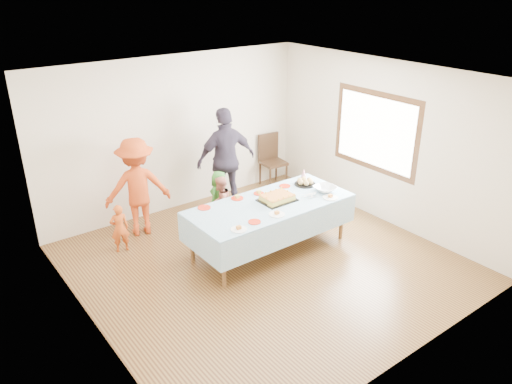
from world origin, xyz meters
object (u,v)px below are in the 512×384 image
adult_left (137,187)px  birthday_cake (277,198)px  dining_chair (271,157)px  party_table (270,206)px

adult_left → birthday_cake: bearing=146.9°
dining_chair → adult_left: bearing=-167.2°
party_table → birthday_cake: (0.14, 0.00, 0.10)m
birthday_cake → adult_left: size_ratio=0.33×
party_table → adult_left: 2.16m
party_table → dining_chair: size_ratio=2.43×
party_table → adult_left: bearing=128.2°
party_table → dining_chair: dining_chair is taller
birthday_cake → dining_chair: 2.52m
party_table → dining_chair: bearing=50.9°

